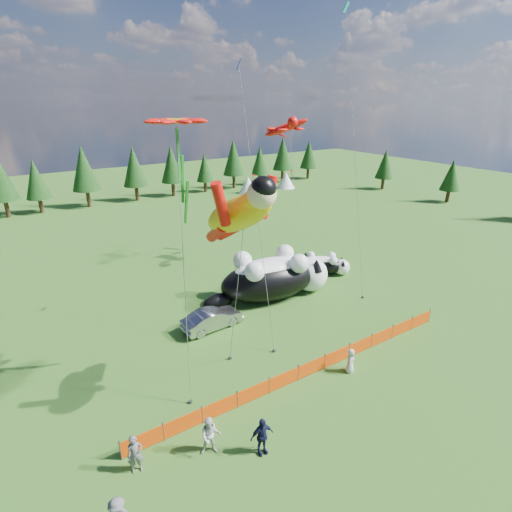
% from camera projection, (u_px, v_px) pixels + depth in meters
% --- Properties ---
extents(ground, '(160.00, 160.00, 0.00)m').
position_uv_depth(ground, '(281.00, 349.00, 25.75)').
color(ground, '#163A0A').
rests_on(ground, ground).
extents(safety_fence, '(22.06, 0.06, 1.10)m').
position_uv_depth(safety_fence, '(311.00, 367.00, 23.21)').
color(safety_fence, '#262626').
rests_on(safety_fence, ground).
extents(tree_line, '(90.00, 4.00, 8.00)m').
position_uv_depth(tree_line, '(105.00, 178.00, 59.53)').
color(tree_line, black).
rests_on(tree_line, ground).
extents(festival_tents, '(50.00, 3.20, 2.80)m').
position_uv_depth(festival_tents, '(188.00, 193.00, 62.08)').
color(festival_tents, white).
rests_on(festival_tents, ground).
extents(cat_large, '(10.83, 4.92, 3.92)m').
position_uv_depth(cat_large, '(275.00, 276.00, 31.83)').
color(cat_large, black).
rests_on(cat_large, ground).
extents(cat_small, '(4.76, 3.89, 1.96)m').
position_uv_depth(cat_small, '(324.00, 265.00, 36.44)').
color(cat_small, black).
rests_on(cat_small, ground).
extents(car, '(4.47, 1.86, 1.44)m').
position_uv_depth(car, '(212.00, 319.00, 27.89)').
color(car, '#A3A3A7').
rests_on(car, ground).
extents(spectator_a, '(0.75, 0.56, 1.88)m').
position_uv_depth(spectator_a, '(135.00, 454.00, 17.03)').
color(spectator_a, '#57585C').
rests_on(spectator_a, ground).
extents(spectator_b, '(1.09, 0.90, 1.94)m').
position_uv_depth(spectator_b, '(211.00, 436.00, 17.92)').
color(spectator_b, beige).
rests_on(spectator_b, ground).
extents(spectator_c, '(1.18, 0.69, 1.94)m').
position_uv_depth(spectator_c, '(262.00, 436.00, 17.89)').
color(spectator_c, '#131435').
rests_on(spectator_c, ground).
extents(spectator_e, '(0.88, 0.87, 1.53)m').
position_uv_depth(spectator_e, '(350.00, 361.00, 23.38)').
color(spectator_e, beige).
rests_on(spectator_e, ground).
extents(superhero_kite, '(5.59, 5.95, 12.62)m').
position_uv_depth(superhero_kite, '(238.00, 214.00, 18.29)').
color(superhero_kite, yellow).
rests_on(superhero_kite, ground).
extents(gecko_kite, '(6.14, 10.90, 14.92)m').
position_uv_depth(gecko_kite, '(286.00, 128.00, 35.58)').
color(gecko_kite, red).
rests_on(gecko_kite, ground).
extents(flower_kite, '(4.04, 4.33, 14.34)m').
position_uv_depth(flower_kite, '(176.00, 125.00, 18.42)').
color(flower_kite, red).
rests_on(flower_kite, ground).
extents(diamond_kite_a, '(1.24, 6.04, 17.95)m').
position_uv_depth(diamond_kite_a, '(241.00, 86.00, 24.10)').
color(diamond_kite_a, '#0B3FAB').
rests_on(diamond_kite_a, ground).
extents(diamond_kite_b, '(4.60, 8.92, 23.86)m').
position_uv_depth(diamond_kite_b, '(347.00, 21.00, 32.83)').
color(diamond_kite_b, '#0DA794').
rests_on(diamond_kite_b, ground).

